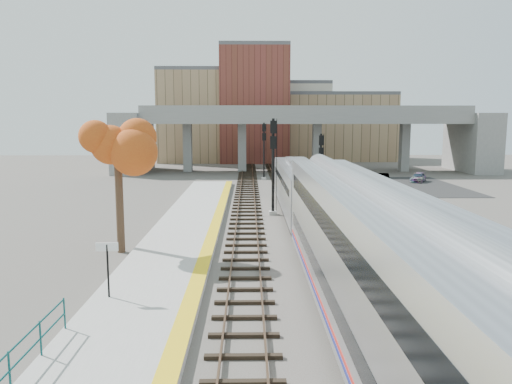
# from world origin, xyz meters

# --- Properties ---
(ground) EXTENTS (160.00, 160.00, 0.00)m
(ground) POSITION_xyz_m (0.00, 0.00, 0.00)
(ground) COLOR #47423D
(ground) RESTS_ON ground
(platform) EXTENTS (4.50, 60.00, 0.35)m
(platform) POSITION_xyz_m (-7.25, 0.00, 0.17)
(platform) COLOR #9E9E99
(platform) RESTS_ON ground
(yellow_strip) EXTENTS (0.70, 60.00, 0.01)m
(yellow_strip) POSITION_xyz_m (-5.35, 0.00, 0.35)
(yellow_strip) COLOR yellow
(yellow_strip) RESTS_ON platform
(tracks) EXTENTS (10.70, 95.00, 0.25)m
(tracks) POSITION_xyz_m (0.93, 12.50, 0.08)
(tracks) COLOR black
(tracks) RESTS_ON ground
(overpass) EXTENTS (54.00, 12.00, 9.50)m
(overpass) POSITION_xyz_m (4.92, 45.00, 5.81)
(overpass) COLOR slate
(overpass) RESTS_ON ground
(buildings_far) EXTENTS (43.00, 21.00, 20.60)m
(buildings_far) POSITION_xyz_m (1.26, 66.57, 7.88)
(buildings_far) COLOR #997D59
(buildings_far) RESTS_ON ground
(parking_lot) EXTENTS (14.00, 18.00, 0.04)m
(parking_lot) POSITION_xyz_m (14.00, 28.00, 0.02)
(parking_lot) COLOR black
(parking_lot) RESTS_ON ground
(locomotive) EXTENTS (3.02, 19.05, 4.10)m
(locomotive) POSITION_xyz_m (1.00, 10.25, 2.28)
(locomotive) COLOR #A8AAB2
(locomotive) RESTS_ON ground
(coach) EXTENTS (3.03, 25.00, 5.00)m
(coach) POSITION_xyz_m (1.00, -12.35, 2.80)
(coach) COLOR #A8AAB2
(coach) RESTS_ON ground
(signal_mast_near) EXTENTS (0.60, 0.64, 7.64)m
(signal_mast_near) POSITION_xyz_m (-1.10, 10.63, 3.90)
(signal_mast_near) COLOR #9E9E99
(signal_mast_near) RESTS_ON ground
(signal_mast_mid) EXTENTS (0.60, 0.64, 6.41)m
(signal_mast_mid) POSITION_xyz_m (3.00, 12.97, 3.05)
(signal_mast_mid) COLOR #9E9E99
(signal_mast_mid) RESTS_ON ground
(signal_mast_far) EXTENTS (0.60, 0.64, 7.19)m
(signal_mast_far) POSITION_xyz_m (-1.10, 34.48, 3.60)
(signal_mast_far) COLOR #9E9E99
(signal_mast_far) RESTS_ON ground
(station_sign) EXTENTS (0.90, 0.08, 2.27)m
(station_sign) POSITION_xyz_m (-8.75, -8.89, 1.98)
(station_sign) COLOR black
(station_sign) RESTS_ON platform
(tree) EXTENTS (3.60, 3.60, 8.02)m
(tree) POSITION_xyz_m (-10.35, -0.57, 5.95)
(tree) COLOR #382619
(tree) RESTS_ON ground
(car_a) EXTENTS (2.73, 3.82, 1.21)m
(car_a) POSITION_xyz_m (9.98, 23.87, 0.64)
(car_a) COLOR #99999E
(car_a) RESTS_ON parking_lot
(car_b) EXTENTS (2.05, 4.25, 1.34)m
(car_b) POSITION_xyz_m (12.49, 28.69, 0.71)
(car_b) COLOR #99999E
(car_b) RESTS_ON parking_lot
(car_c) EXTENTS (3.03, 3.91, 1.06)m
(car_c) POSITION_xyz_m (17.72, 31.75, 0.57)
(car_c) COLOR #99999E
(car_c) RESTS_ON parking_lot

